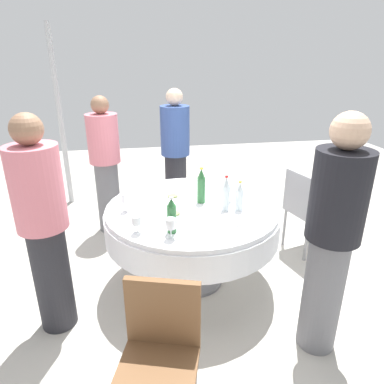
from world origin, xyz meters
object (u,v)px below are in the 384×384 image
(bottle_green_right, at_px, (201,186))
(chair_inner, at_px, (305,205))
(person_right, at_px, (332,236))
(wine_glass_outer, at_px, (171,225))
(dining_table, at_px, (192,222))
(plate_front, at_px, (230,220))
(person_north, at_px, (105,164))
(person_outer, at_px, (44,225))
(wine_glass_west, at_px, (137,221))
(bottle_green_north, at_px, (172,216))
(wine_glass_inner, at_px, (125,200))
(plate_left, at_px, (173,215))
(plate_rear, at_px, (173,197))
(bottle_clear_outer, at_px, (226,195))
(person_far, at_px, (175,154))
(bottle_clear_far, at_px, (239,197))
(chair_west, at_px, (160,349))
(wine_glass_near, at_px, (229,191))

(bottle_green_right, height_order, chair_inner, bottle_green_right)
(person_right, bearing_deg, wine_glass_outer, -60.53)
(dining_table, bearing_deg, person_right, -50.16)
(plate_front, xyz_separation_m, chair_inner, (0.98, 0.65, -0.23))
(bottle_green_right, height_order, person_north, person_north)
(wine_glass_outer, relative_size, chair_inner, 0.17)
(person_right, height_order, person_outer, person_right)
(wine_glass_west, bearing_deg, bottle_green_north, -6.08)
(wine_glass_inner, bearing_deg, plate_left, -22.78)
(plate_rear, bearing_deg, plate_left, -95.86)
(person_outer, bearing_deg, wine_glass_inner, -75.40)
(bottle_clear_outer, relative_size, person_far, 0.19)
(bottle_green_north, height_order, plate_left, bottle_green_north)
(person_north, bearing_deg, bottle_green_right, -85.24)
(bottle_green_right, relative_size, person_outer, 0.20)
(dining_table, bearing_deg, wine_glass_outer, -114.49)
(dining_table, height_order, person_north, person_north)
(bottle_clear_far, xyz_separation_m, chair_west, (-0.75, -1.13, -0.34))
(wine_glass_near, height_order, person_far, person_far)
(plate_left, distance_m, person_right, 1.18)
(plate_rear, bearing_deg, chair_inner, 5.01)
(wine_glass_west, height_order, person_north, person_north)
(bottle_green_north, xyz_separation_m, wine_glass_near, (0.55, 0.47, -0.03))
(wine_glass_outer, height_order, person_right, person_right)
(plate_front, height_order, chair_inner, chair_inner)
(chair_west, bearing_deg, plate_left, -83.78)
(wine_glass_west, bearing_deg, person_far, 74.08)
(person_far, bearing_deg, chair_west, -97.85)
(person_far, xyz_separation_m, person_right, (0.72, -2.22, 0.03))
(bottle_clear_far, bearing_deg, chair_west, -123.75)
(dining_table, bearing_deg, bottle_green_right, 37.13)
(bottle_green_right, relative_size, plate_front, 1.47)
(bottle_green_right, bearing_deg, wine_glass_inner, -172.70)
(bottle_green_north, height_order, plate_front, bottle_green_north)
(dining_table, xyz_separation_m, person_north, (-0.78, 1.16, 0.21))
(chair_west, bearing_deg, person_right, -144.60)
(plate_left, xyz_separation_m, person_far, (0.21, 1.50, 0.08))
(bottle_green_north, relative_size, person_far, 0.17)
(bottle_green_north, xyz_separation_m, chair_inner, (1.44, 0.74, -0.35))
(plate_front, bearing_deg, person_north, 124.27)
(bottle_green_right, distance_m, plate_front, 0.45)
(bottle_clear_far, distance_m, wine_glass_near, 0.19)
(wine_glass_west, bearing_deg, wine_glass_inner, 102.15)
(wine_glass_near, xyz_separation_m, plate_front, (-0.09, -0.38, -0.09))
(dining_table, xyz_separation_m, person_far, (0.03, 1.33, 0.24))
(bottle_green_north, relative_size, person_outer, 0.17)
(plate_rear, bearing_deg, wine_glass_west, -118.69)
(bottle_clear_far, height_order, plate_left, bottle_clear_far)
(person_far, bearing_deg, person_outer, -122.30)
(bottle_green_north, xyz_separation_m, person_far, (0.25, 1.76, -0.04))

